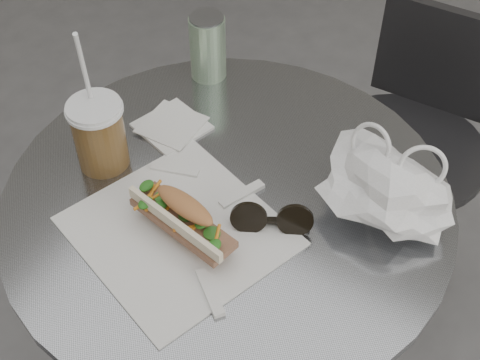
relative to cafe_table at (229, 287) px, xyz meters
The scene contains 9 objects.
cafe_table is the anchor object (origin of this frame).
chair_far 0.62m from the cafe_table, 78.11° to the left, with size 0.40×0.41×0.75m.
sandwich_paper 0.30m from the cafe_table, 101.05° to the right, with size 0.31×0.29×0.00m, color white.
banh_mi 0.33m from the cafe_table, 94.06° to the right, with size 0.24×0.12×0.08m.
iced_coffee 0.41m from the cafe_table, 166.58° to the right, with size 0.10×0.10×0.28m.
sunglasses 0.31m from the cafe_table, 11.94° to the right, with size 0.13×0.09×0.06m.
plastic_bag 0.41m from the cafe_table, 25.98° to the left, with size 0.21×0.16×0.11m, color white, non-canonical shape.
napkin_stack 0.34m from the cafe_table, 155.51° to the left, with size 0.14×0.14×0.01m.
drink_can 0.47m from the cafe_table, 130.81° to the left, with size 0.07×0.07×0.13m.
Camera 1 is at (0.43, -0.41, 1.57)m, focal length 50.00 mm.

